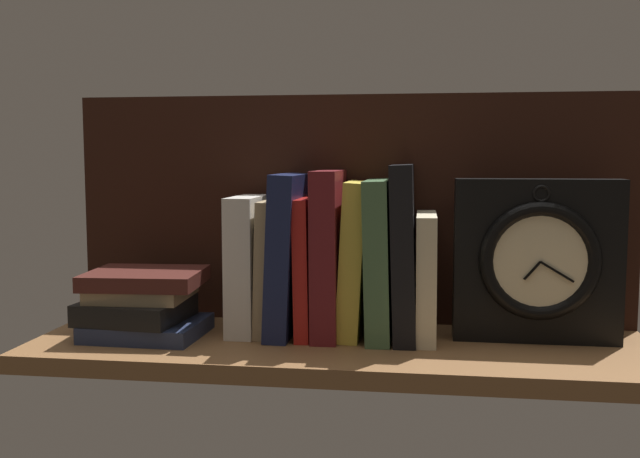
% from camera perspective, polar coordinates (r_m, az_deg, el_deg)
% --- Properties ---
extents(ground_plane, '(0.87, 0.27, 0.03)m').
position_cam_1_polar(ground_plane, '(1.02, 1.56, -9.66)').
color(ground_plane, brown).
extents(back_panel, '(0.87, 0.01, 0.36)m').
position_cam_1_polar(back_panel, '(1.12, 2.35, 1.57)').
color(back_panel, black).
rests_on(back_panel, ground_plane).
extents(book_white_catcher, '(0.04, 0.13, 0.20)m').
position_cam_1_polar(book_white_catcher, '(1.07, -5.82, -2.81)').
color(book_white_catcher, silver).
rests_on(book_white_catcher, ground_plane).
extents(book_tan_shortstories, '(0.02, 0.12, 0.20)m').
position_cam_1_polar(book_tan_shortstories, '(1.06, -4.16, -3.00)').
color(book_tan_shortstories, tan).
rests_on(book_tan_shortstories, ground_plane).
extents(book_navy_bierce, '(0.04, 0.16, 0.24)m').
position_cam_1_polar(book_navy_bierce, '(1.05, -2.63, -2.00)').
color(book_navy_bierce, '#192147').
rests_on(book_navy_bierce, ground_plane).
extents(book_red_requiem, '(0.02, 0.14, 0.20)m').
position_cam_1_polar(book_red_requiem, '(1.05, -0.99, -2.96)').
color(book_red_requiem, red).
rests_on(book_red_requiem, ground_plane).
extents(book_maroon_dawkins, '(0.04, 0.15, 0.24)m').
position_cam_1_polar(book_maroon_dawkins, '(1.04, 0.73, -1.92)').
color(book_maroon_dawkins, maroon).
rests_on(book_maroon_dawkins, ground_plane).
extents(book_yellow_seinlanguage, '(0.04, 0.13, 0.23)m').
position_cam_1_polar(book_yellow_seinlanguage, '(1.04, 2.76, -2.40)').
color(book_yellow_seinlanguage, gold).
rests_on(book_yellow_seinlanguage, ground_plane).
extents(book_green_romantic, '(0.04, 0.16, 0.23)m').
position_cam_1_polar(book_green_romantic, '(1.04, 4.73, -2.36)').
color(book_green_romantic, '#476B44').
rests_on(book_green_romantic, ground_plane).
extents(book_black_skeptic, '(0.04, 0.16, 0.25)m').
position_cam_1_polar(book_black_skeptic, '(1.03, 6.71, -1.79)').
color(book_black_skeptic, black).
rests_on(book_black_skeptic, ground_plane).
extents(book_cream_twain, '(0.03, 0.15, 0.18)m').
position_cam_1_polar(book_cream_twain, '(1.04, 8.48, -3.72)').
color(book_cream_twain, beige).
rests_on(book_cream_twain, ground_plane).
extents(framed_clock, '(0.23, 0.06, 0.23)m').
position_cam_1_polar(framed_clock, '(1.04, 16.97, -2.43)').
color(framed_clock, black).
rests_on(framed_clock, ground_plane).
extents(book_stack_side, '(0.17, 0.15, 0.09)m').
position_cam_1_polar(book_stack_side, '(1.07, -14.01, -5.80)').
color(book_stack_side, '#232D4C').
rests_on(book_stack_side, ground_plane).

